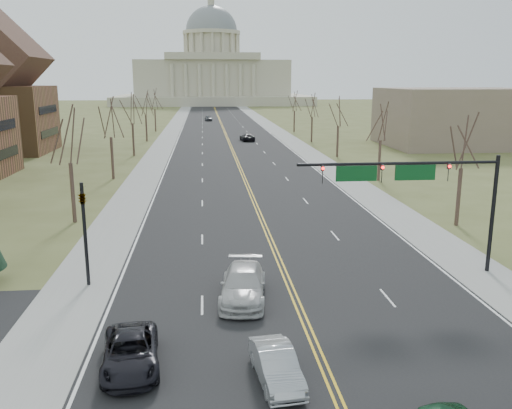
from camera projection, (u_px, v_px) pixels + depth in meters
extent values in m
cube|color=black|center=(224.00, 130.00, 125.79)|extent=(20.00, 380.00, 0.01)
cube|color=black|center=(311.00, 336.00, 24.94)|extent=(120.00, 14.00, 0.01)
cube|color=gray|center=(172.00, 130.00, 124.66)|extent=(4.00, 380.00, 0.03)
cube|color=gray|center=(275.00, 130.00, 126.91)|extent=(4.00, 380.00, 0.03)
cube|color=gold|center=(224.00, 130.00, 125.78)|extent=(0.42, 380.00, 0.01)
cube|color=silver|center=(181.00, 130.00, 124.87)|extent=(0.15, 380.00, 0.01)
cube|color=silver|center=(266.00, 130.00, 126.70)|extent=(0.15, 380.00, 0.01)
cube|color=#B3AD95|center=(213.00, 99.00, 261.08)|extent=(90.00, 60.00, 4.00)
cube|color=#B3AD95|center=(212.00, 78.00, 258.82)|extent=(70.00, 40.00, 16.00)
cube|color=#B3AD95|center=(213.00, 56.00, 236.80)|extent=(42.00, 3.00, 3.00)
cylinder|color=#B3AD95|center=(212.00, 48.00, 255.66)|extent=(24.00, 24.00, 12.00)
cylinder|color=#B3AD95|center=(212.00, 33.00, 254.12)|extent=(27.00, 27.00, 1.60)
ellipsoid|color=slate|center=(211.00, 31.00, 253.94)|extent=(24.00, 24.00, 22.80)
cylinder|color=#B3AD95|center=(211.00, 2.00, 251.03)|extent=(3.20, 3.20, 3.00)
cylinder|color=black|center=(493.00, 215.00, 32.57)|extent=(0.24, 0.24, 7.20)
cylinder|color=black|center=(399.00, 163.00, 31.29)|extent=(12.00, 0.18, 0.18)
imported|color=black|center=(448.00, 172.00, 31.69)|extent=(0.35, 0.40, 1.10)
sphere|color=#FF0C0C|center=(450.00, 166.00, 31.47)|extent=(0.18, 0.18, 0.18)
imported|color=black|center=(382.00, 173.00, 31.32)|extent=(0.35, 0.40, 1.10)
sphere|color=#FF0C0C|center=(383.00, 167.00, 31.10)|extent=(0.18, 0.18, 0.18)
imported|color=black|center=(322.00, 174.00, 30.99)|extent=(0.35, 0.40, 1.10)
sphere|color=#FF0C0C|center=(323.00, 168.00, 30.77)|extent=(0.18, 0.18, 0.18)
cube|color=#0C4C1E|center=(415.00, 172.00, 31.51)|extent=(2.40, 0.12, 0.90)
cube|color=#0C4C1E|center=(356.00, 173.00, 31.18)|extent=(2.40, 0.12, 0.90)
cylinder|color=black|center=(85.00, 235.00, 30.46)|extent=(0.20, 0.20, 6.00)
imported|color=black|center=(82.00, 197.00, 29.97)|extent=(0.32, 0.36, 0.99)
cylinder|color=#3D2B24|center=(459.00, 197.00, 43.32)|extent=(0.32, 0.32, 4.68)
cylinder|color=#3D2B24|center=(73.00, 193.00, 44.27)|extent=(0.32, 0.32, 4.95)
cylinder|color=#3D2B24|center=(379.00, 161.00, 62.71)|extent=(0.32, 0.32, 4.68)
cylinder|color=#3D2B24|center=(112.00, 158.00, 63.66)|extent=(0.32, 0.32, 4.95)
cylinder|color=#3D2B24|center=(338.00, 141.00, 82.11)|extent=(0.32, 0.32, 4.68)
cylinder|color=#3D2B24|center=(133.00, 140.00, 83.05)|extent=(0.32, 0.32, 4.95)
cylinder|color=#3D2B24|center=(312.00, 129.00, 101.50)|extent=(0.32, 0.32, 4.68)
cylinder|color=#3D2B24|center=(146.00, 128.00, 102.44)|extent=(0.32, 0.32, 4.95)
cylinder|color=#3D2B24|center=(294.00, 121.00, 120.89)|extent=(0.32, 0.32, 4.68)
cylinder|color=#3D2B24|center=(155.00, 120.00, 121.84)|extent=(0.32, 0.32, 4.95)
cube|color=black|center=(4.00, 154.00, 64.30)|extent=(0.10, 9.80, 1.20)
cube|color=black|center=(1.00, 126.00, 63.55)|extent=(0.10, 9.80, 1.20)
cube|color=black|center=(50.00, 132.00, 87.41)|extent=(0.10, 9.80, 1.20)
cube|color=black|center=(48.00, 109.00, 86.58)|extent=(0.10, 9.80, 1.20)
cube|color=#766654|center=(458.00, 117.00, 95.43)|extent=(25.00, 20.00, 10.00)
imported|color=#9EA2A6|center=(276.00, 365.00, 21.04)|extent=(1.90, 4.26, 1.36)
imported|color=black|center=(130.00, 352.00, 22.06)|extent=(2.74, 5.10, 1.36)
imported|color=#B5B5B5|center=(243.00, 285.00, 28.89)|extent=(3.02, 5.99, 1.67)
imported|color=black|center=(247.00, 137.00, 103.78)|extent=(2.83, 5.20, 1.38)
imported|color=#4D4F55|center=(208.00, 118.00, 153.50)|extent=(2.23, 4.62, 1.52)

